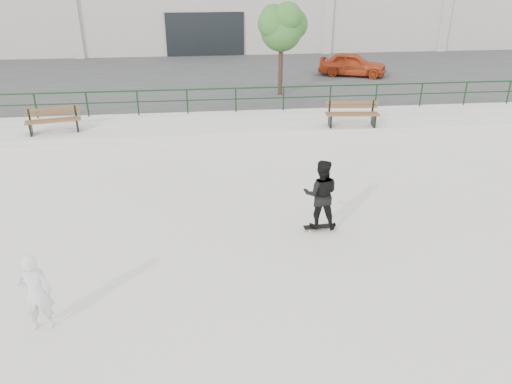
{
  "coord_description": "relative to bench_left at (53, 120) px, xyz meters",
  "views": [
    {
      "loc": [
        -0.38,
        -9.47,
        6.43
      ],
      "look_at": [
        0.88,
        2.0,
        0.95
      ],
      "focal_mm": 35.0,
      "sensor_mm": 36.0,
      "label": 1
    }
  ],
  "objects": [
    {
      "name": "parking_strip",
      "position": [
        5.87,
        9.07,
        -0.69
      ],
      "size": [
        60.0,
        14.0,
        0.5
      ],
      "primitive_type": "cube",
      "color": "#373737",
      "rests_on": "ground"
    },
    {
      "name": "bench_left",
      "position": [
        0.0,
        0.0,
        0.0
      ],
      "size": [
        2.01,
        0.95,
        0.89
      ],
      "rotation": [
        0.0,
        0.0,
        0.21
      ],
      "color": "brown",
      "rests_on": "ledge"
    },
    {
      "name": "bench_right",
      "position": [
        11.14,
        -0.45,
        0.02
      ],
      "size": [
        2.05,
        0.75,
        0.93
      ],
      "rotation": [
        0.0,
        0.0,
        -0.09
      ],
      "color": "brown",
      "rests_on": "ledge"
    },
    {
      "name": "ledge",
      "position": [
        5.87,
        0.57,
        -0.69
      ],
      "size": [
        30.0,
        3.0,
        0.5
      ],
      "primitive_type": "cube",
      "color": "#BBB8AB",
      "rests_on": "ground"
    },
    {
      "name": "tree",
      "position": [
        9.18,
        4.59,
        2.67
      ],
      "size": [
        2.34,
        2.08,
        4.16
      ],
      "color": "#453022",
      "rests_on": "parking_strip"
    },
    {
      "name": "railing",
      "position": [
        5.87,
        1.87,
        0.3
      ],
      "size": [
        28.0,
        0.06,
        1.03
      ],
      "color": "#133517",
      "rests_on": "ledge"
    },
    {
      "name": "ground",
      "position": [
        5.87,
        -8.93,
        -0.94
      ],
      "size": [
        120.0,
        120.0,
        0.0
      ],
      "primitive_type": "plane",
      "color": "beige",
      "rests_on": "ground"
    },
    {
      "name": "skateboard",
      "position": [
        8.33,
        -7.37,
        -0.87
      ],
      "size": [
        0.79,
        0.24,
        0.09
      ],
      "rotation": [
        0.0,
        0.0,
        0.05
      ],
      "color": "black",
      "rests_on": "ground"
    },
    {
      "name": "seated_skater",
      "position": [
        2.26,
        -10.5,
        -0.13
      ],
      "size": [
        0.64,
        0.46,
        1.62
      ],
      "primitive_type": "imported",
      "rotation": [
        0.0,
        0.0,
        3.27
      ],
      "color": "silver",
      "rests_on": "ground"
    },
    {
      "name": "standing_skater",
      "position": [
        8.33,
        -7.37,
        0.07
      ],
      "size": [
        1.01,
        0.86,
        1.83
      ],
      "primitive_type": "imported",
      "rotation": [
        0.0,
        0.0,
        2.93
      ],
      "color": "black",
      "rests_on": "skateboard"
    },
    {
      "name": "red_car",
      "position": [
        13.66,
        8.2,
        0.17
      ],
      "size": [
        3.87,
        2.64,
        1.22
      ],
      "primitive_type": "imported",
      "rotation": [
        0.0,
        0.0,
        1.2
      ],
      "color": "#AF3715",
      "rests_on": "parking_strip"
    }
  ]
}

